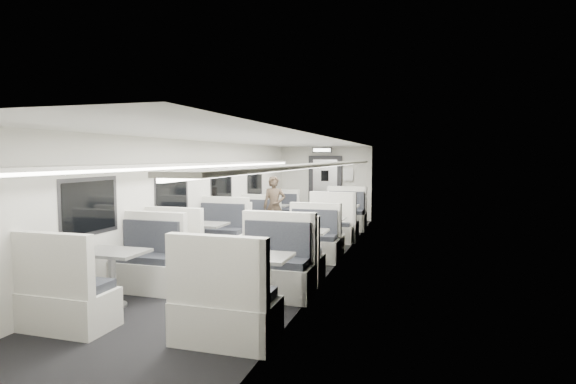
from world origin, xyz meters
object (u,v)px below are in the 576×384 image
Objects in this scene: vestibule_door at (325,188)px; booth_right_a at (340,220)px; booth_left_c at (202,243)px; passenger at (274,207)px; booth_right_b at (327,232)px; booth_right_d at (254,285)px; booth_left_a at (274,216)px; exit_sign at (322,150)px; booth_left_b at (246,227)px; booth_right_c at (303,250)px; booth_left_d at (112,278)px.

booth_right_a is at bearing -70.11° from vestibule_door.
passenger reaches higher than booth_left_c.
booth_right_b is 4.60m from booth_right_d.
booth_left_a is 3.22× the size of exit_sign.
booth_left_b is 0.95× the size of booth_right_c.
booth_right_d is at bearing -50.38° from booth_left_c.
booth_right_a reaches higher than booth_left_b.
booth_right_b is at bearing -48.21° from passenger.
booth_right_c reaches higher than booth_right_b.
booth_right_d is at bearing -83.74° from vestibule_door.
booth_right_a is 1.15× the size of booth_right_b.
passenger is (0.41, 5.79, 0.38)m from booth_left_d.
booth_left_a is at bearing -119.02° from exit_sign.
passenger is at bearing -71.58° from booth_left_a.
booth_right_a is at bearing -13.32° from booth_left_a.
booth_left_b is 4.49m from exit_sign.
exit_sign is at bearing 99.24° from booth_right_c.
exit_sign reaches higher than booth_left_c.
booth_left_a is 7.03m from booth_left_d.
booth_left_d is 1.05× the size of booth_right_c.
booth_left_c is 2.96m from booth_right_b.
booth_right_d is 1.10× the size of vestibule_door.
booth_right_c is (2.00, -4.35, 0.02)m from booth_left_a.
booth_left_d is at bearing -110.26° from passenger.
booth_left_a is at bearing 166.68° from booth_right_a.
booth_left_c is at bearing -99.14° from exit_sign.
exit_sign is (-1.00, 4.04, 1.92)m from booth_right_b.
booth_left_b is 4.90m from booth_left_d.
booth_left_c is at bearing -132.52° from booth_right_b.
booth_right_b is at bearing -77.54° from vestibule_door.
booth_right_d is at bearing 5.79° from booth_left_d.
booth_right_a is (2.00, 3.94, 0.00)m from booth_left_c.
booth_left_b is 2.00m from booth_right_b.
booth_left_c is 4.42m from booth_right_a.
booth_left_a is 4.79m from booth_right_c.
booth_left_d is at bearing -90.00° from booth_left_a.
booth_left_d is 0.98× the size of booth_right_a.
vestibule_door is (1.00, 9.33, 0.64)m from booth_left_d.
booth_right_a reaches higher than booth_left_a.
booth_right_a is 1.45× the size of passenger.
booth_right_b is 4.58m from exit_sign.
booth_right_b is (2.00, -0.10, -0.01)m from booth_left_b.
booth_left_b is 4.59m from vestibule_door.
booth_left_a is 0.86× the size of booth_right_d.
passenger is 3.44m from exit_sign.
booth_left_d is 3.35m from booth_right_c.
vestibule_door is (1.00, 2.29, 0.68)m from booth_left_a.
booth_left_a is 0.89× the size of booth_left_d.
booth_right_d is 1.48× the size of passenger.
booth_right_b is 2.11m from booth_right_c.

